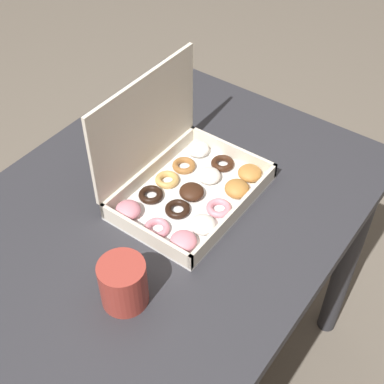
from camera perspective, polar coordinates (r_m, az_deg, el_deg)
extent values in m
plane|color=#6B6054|center=(1.70, -2.13, -18.33)|extent=(8.00, 8.00, 0.00)
cube|color=#2D2D33|center=(1.12, -3.06, -1.99)|extent=(0.92, 0.71, 0.03)
cylinder|color=#2D2D33|center=(1.55, 16.26, -6.78)|extent=(0.06, 0.06, 0.68)
cylinder|color=#2D2D33|center=(1.74, -2.07, 2.35)|extent=(0.06, 0.06, 0.68)
cube|color=white|center=(1.12, 0.00, -0.52)|extent=(0.31, 0.22, 0.01)
cube|color=beige|center=(1.07, 4.70, -2.19)|extent=(0.31, 0.01, 0.03)
cube|color=beige|center=(1.16, -4.33, 2.44)|extent=(0.31, 0.01, 0.03)
cube|color=beige|center=(1.03, -5.03, -4.61)|extent=(0.01, 0.22, 0.03)
cube|color=beige|center=(1.20, 4.30, 4.35)|extent=(0.01, 0.22, 0.03)
cube|color=beige|center=(1.08, -5.01, 7.41)|extent=(0.31, 0.01, 0.21)
ellipsoid|color=pink|center=(1.02, -0.91, -5.24)|extent=(0.05, 0.05, 0.03)
ellipsoid|color=white|center=(1.05, 1.17, -3.48)|extent=(0.05, 0.05, 0.03)
torus|color=pink|center=(1.09, 2.86, -1.73)|extent=(0.05, 0.05, 0.01)
ellipsoid|color=#B77A38|center=(1.12, 4.81, 0.36)|extent=(0.05, 0.05, 0.03)
ellipsoid|color=#B77A38|center=(1.16, 6.18, 2.03)|extent=(0.05, 0.05, 0.03)
torus|color=pink|center=(1.05, -3.76, -3.87)|extent=(0.05, 0.05, 0.01)
torus|color=black|center=(1.08, -1.71, -2.00)|extent=(0.05, 0.05, 0.01)
ellipsoid|color=#381E11|center=(1.11, -0.04, 0.03)|extent=(0.05, 0.05, 0.03)
ellipsoid|color=white|center=(1.15, 1.79, 1.77)|extent=(0.05, 0.05, 0.02)
torus|color=#381E11|center=(1.19, 3.28, 3.07)|extent=(0.05, 0.05, 0.01)
ellipsoid|color=pink|center=(1.08, -6.83, -1.91)|extent=(0.05, 0.05, 0.03)
torus|color=black|center=(1.11, -4.53, -0.40)|extent=(0.05, 0.05, 0.01)
torus|color=tan|center=(1.15, -2.68, 1.33)|extent=(0.05, 0.05, 0.01)
torus|color=#9E6633|center=(1.18, -0.87, 2.85)|extent=(0.05, 0.05, 0.01)
ellipsoid|color=white|center=(1.21, 0.63, 4.58)|extent=(0.05, 0.05, 0.02)
cylinder|color=#A3382D|center=(0.93, -7.34, -9.64)|extent=(0.08, 0.08, 0.09)
cylinder|color=black|center=(0.90, -7.59, -8.07)|extent=(0.07, 0.07, 0.01)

